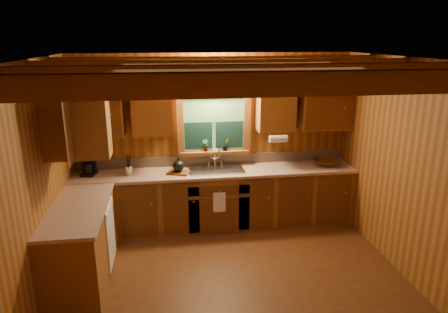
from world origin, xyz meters
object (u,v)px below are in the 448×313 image
at_px(coffee_maker, 88,163).
at_px(cutting_board, 178,172).
at_px(sink, 216,173).
at_px(wicker_basket, 326,162).

bearing_deg(coffee_maker, cutting_board, 5.41).
bearing_deg(sink, wicker_basket, -0.39).
distance_m(sink, cutting_board, 0.57).
bearing_deg(wicker_basket, coffee_maker, 178.49).
xyz_separation_m(sink, cutting_board, (-0.57, -0.07, 0.06)).
bearing_deg(cutting_board, sink, 27.78).
height_order(sink, wicker_basket, sink).
height_order(coffee_maker, cutting_board, coffee_maker).
height_order(sink, cutting_board, sink).
bearing_deg(cutting_board, coffee_maker, -165.36).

